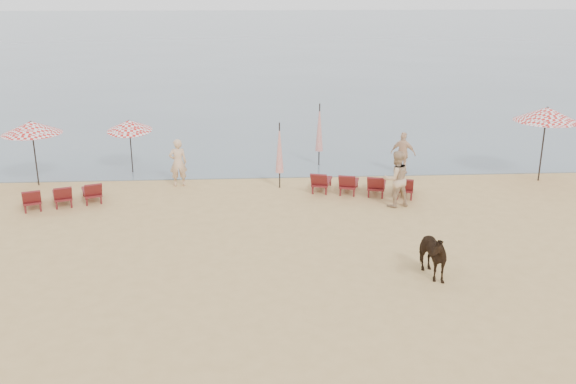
% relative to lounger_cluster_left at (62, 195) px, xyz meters
% --- Properties ---
extents(ground, '(120.00, 120.00, 0.00)m').
position_rel_lounger_cluster_left_xyz_m(ground, '(7.36, -7.34, -0.38)').
color(ground, tan).
rests_on(ground, ground).
extents(sea, '(160.00, 140.00, 0.06)m').
position_rel_lounger_cluster_left_xyz_m(sea, '(7.36, 72.66, -0.38)').
color(sea, '#51606B').
rests_on(sea, ground).
extents(lounger_cluster_left, '(2.81, 2.18, 0.54)m').
position_rel_lounger_cluster_left_xyz_m(lounger_cluster_left, '(0.00, 0.00, 0.00)').
color(lounger_cluster_left, maroon).
rests_on(lounger_cluster_left, ground).
extents(lounger_cluster_right, '(3.77, 2.35, 0.56)m').
position_rel_lounger_cluster_left_xyz_m(lounger_cluster_right, '(10.15, 0.58, 0.01)').
color(lounger_cluster_right, maroon).
rests_on(lounger_cluster_right, ground).
extents(umbrella_open_left_a, '(2.11, 2.11, 2.40)m').
position_rel_lounger_cluster_left_xyz_m(umbrella_open_left_a, '(-1.51, 2.32, 1.78)').
color(umbrella_open_left_a, black).
rests_on(umbrella_open_left_a, ground).
extents(umbrella_open_left_b, '(1.70, 1.74, 2.17)m').
position_rel_lounger_cluster_left_xyz_m(umbrella_open_left_b, '(1.66, 3.72, 1.50)').
color(umbrella_open_left_b, black).
rests_on(umbrella_open_left_b, ground).
extents(umbrella_open_right, '(2.29, 2.29, 2.80)m').
position_rel_lounger_cluster_left_xyz_m(umbrella_open_right, '(17.02, 1.77, 2.14)').
color(umbrella_open_right, black).
rests_on(umbrella_open_right, ground).
extents(umbrella_closed_left, '(0.29, 0.29, 2.40)m').
position_rel_lounger_cluster_left_xyz_m(umbrella_closed_left, '(7.29, 1.48, 1.10)').
color(umbrella_closed_left, black).
rests_on(umbrella_closed_left, ground).
extents(umbrella_closed_right, '(0.31, 0.31, 2.53)m').
position_rel_lounger_cluster_left_xyz_m(umbrella_closed_right, '(9.02, 4.31, 1.18)').
color(umbrella_closed_right, black).
rests_on(umbrella_closed_right, ground).
extents(cow, '(0.98, 1.59, 1.25)m').
position_rel_lounger_cluster_left_xyz_m(cow, '(10.69, -6.02, 0.25)').
color(cow, black).
rests_on(cow, ground).
extents(beachgoer_left, '(0.71, 0.53, 1.75)m').
position_rel_lounger_cluster_left_xyz_m(beachgoer_left, '(3.64, 1.95, 0.50)').
color(beachgoer_left, tan).
rests_on(beachgoer_left, ground).
extents(beachgoer_right_a, '(1.08, 0.94, 1.89)m').
position_rel_lounger_cluster_left_xyz_m(beachgoer_right_a, '(11.01, -0.72, 0.57)').
color(beachgoer_right_a, tan).
rests_on(beachgoer_right_a, ground).
extents(beachgoer_right_b, '(1.05, 0.82, 1.66)m').
position_rel_lounger_cluster_left_xyz_m(beachgoer_right_b, '(12.10, 2.88, 0.45)').
color(beachgoer_right_b, '#DDB18A').
rests_on(beachgoer_right_b, ground).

